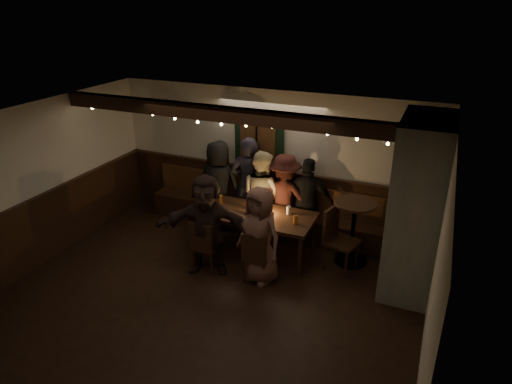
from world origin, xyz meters
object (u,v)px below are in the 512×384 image
at_px(chair_near_right, 256,254).
at_px(person_f, 207,225).
at_px(person_b, 249,185).
at_px(person_a, 219,185).
at_px(high_top, 354,225).
at_px(person_d, 285,197).
at_px(person_e, 308,201).
at_px(person_g, 260,235).
at_px(chair_near_left, 204,243).
at_px(person_c, 262,194).
at_px(chair_end, 337,235).
at_px(dining_table, 251,216).

bearing_deg(chair_near_right, person_f, 179.30).
bearing_deg(person_b, person_a, -11.66).
distance_m(high_top, person_f, 2.36).
xyz_separation_m(person_d, person_f, (-0.74, -1.51, 0.03)).
bearing_deg(person_e, person_g, 75.75).
distance_m(chair_near_left, person_a, 1.63).
distance_m(person_b, person_d, 0.72).
bearing_deg(person_c, person_d, -146.95).
height_order(chair_end, person_c, person_c).
bearing_deg(chair_near_left, person_g, 7.68).
relative_size(high_top, person_d, 0.68).
bearing_deg(chair_end, person_c, 160.24).
height_order(person_a, person_g, person_a).
relative_size(dining_table, high_top, 1.96).
height_order(person_b, person_d, person_b).
bearing_deg(person_e, chair_end, 133.43).
xyz_separation_m(person_a, person_c, (0.88, -0.04, -0.03)).
bearing_deg(high_top, person_g, -138.22).
bearing_deg(high_top, chair_end, -127.89).
relative_size(person_b, person_f, 1.10).
height_order(chair_end, person_d, person_d).
bearing_deg(person_e, person_c, 5.74).
bearing_deg(person_b, dining_table, 98.72).
relative_size(person_b, person_c, 1.12).
distance_m(dining_table, person_e, 1.08).
distance_m(chair_near_right, chair_end, 1.37).
relative_size(chair_near_left, chair_end, 0.85).
bearing_deg(high_top, chair_near_right, -136.47).
relative_size(chair_near_right, person_a, 0.51).
relative_size(chair_near_left, person_g, 0.57).
height_order(chair_end, person_g, person_g).
xyz_separation_m(dining_table, person_d, (0.33, 0.74, 0.10)).
bearing_deg(person_f, person_b, 70.37).
bearing_deg(person_g, person_d, 111.16).
height_order(person_d, person_g, person_d).
bearing_deg(chair_near_left, high_top, 29.59).
distance_m(chair_near_left, person_d, 1.76).
relative_size(chair_end, high_top, 0.96).
height_order(person_e, person_f, person_f).
distance_m(chair_end, person_f, 2.07).
bearing_deg(person_a, person_g, 130.24).
distance_m(chair_end, person_a, 2.48).
relative_size(high_top, person_e, 0.69).
xyz_separation_m(person_c, person_e, (0.83, 0.12, -0.03)).
height_order(dining_table, chair_near_left, dining_table).
bearing_deg(person_g, chair_end, 55.70).
distance_m(high_top, person_g, 1.61).
distance_m(chair_near_left, chair_end, 2.11).
distance_m(person_e, person_g, 1.50).
bearing_deg(person_f, person_a, 92.09).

